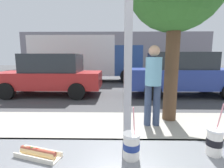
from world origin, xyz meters
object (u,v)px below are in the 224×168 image
soda_cup_right (214,141)px  box_truck (85,57)px  parked_car_red (51,75)px  parked_car_blue (182,74)px  pedestrian (153,81)px  soda_cup_left (131,145)px  hotdog_tray_near (38,153)px

soda_cup_right → box_truck: (-2.59, 10.38, 0.57)m
parked_car_red → box_truck: bearing=81.2°
parked_car_blue → pedestrian: bearing=-119.5°
pedestrian → box_truck: bearing=109.1°
soda_cup_right → parked_car_red: (-3.28, 5.94, -0.18)m
soda_cup_left → parked_car_red: (-2.79, 5.98, -0.17)m
pedestrian → parked_car_blue: bearing=60.5°
parked_car_red → parked_car_blue: 5.49m
parked_car_red → pedestrian: (3.46, -3.57, 0.23)m
hotdog_tray_near → parked_car_red: (-2.25, 5.98, -0.12)m
parked_car_blue → soda_cup_right: bearing=-110.4°
parked_car_red → pedestrian: pedestrian is taller
soda_cup_left → pedestrian: size_ratio=0.19×
soda_cup_right → box_truck: bearing=104.0°
soda_cup_right → parked_car_blue: bearing=69.6°
hotdog_tray_near → parked_car_blue: bearing=61.6°
pedestrian → hotdog_tray_near: bearing=-116.8°
hotdog_tray_near → parked_car_red: bearing=110.6°
hotdog_tray_near → box_truck: (-1.56, 10.42, 0.63)m
hotdog_tray_near → parked_car_blue: parked_car_blue is taller
soda_cup_right → hotdog_tray_near: soda_cup_right is taller
parked_car_red → hotdog_tray_near: bearing=-69.4°
hotdog_tray_near → pedestrian: pedestrian is taller
hotdog_tray_near → parked_car_blue: 6.80m
soda_cup_right → parked_car_red: parked_car_red is taller
soda_cup_left → pedestrian: (0.68, 2.41, 0.05)m
soda_cup_right → hotdog_tray_near: (-1.03, -0.04, -0.06)m
soda_cup_right → hotdog_tray_near: size_ratio=1.11×
parked_car_red → box_truck: box_truck is taller
soda_cup_left → soda_cup_right: (0.49, 0.04, 0.01)m
soda_cup_left → hotdog_tray_near: soda_cup_left is taller
soda_cup_right → box_truck: box_truck is taller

